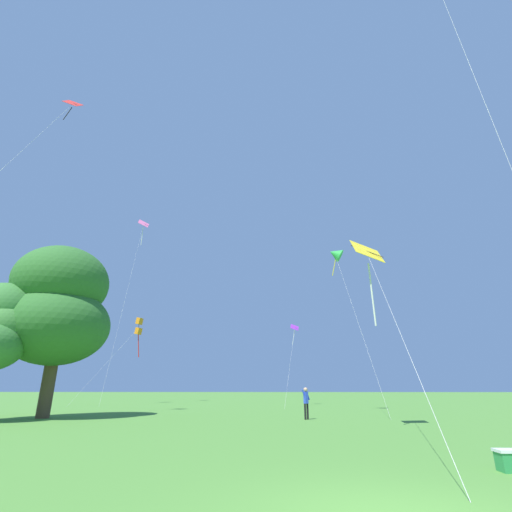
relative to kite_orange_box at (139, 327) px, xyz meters
The scene contains 9 objects.
kite_orange_box is the anchor object (origin of this frame).
kite_yellow_diamond 36.35m from the kite_orange_box, 53.02° to the right, with size 2.62×12.06×9.01m.
kite_green_small 27.79m from the kite_orange_box, 35.07° to the right, with size 1.87×8.52×13.56m.
kite_red_high 27.34m from the kite_orange_box, 87.41° to the right, with size 4.08×10.74×23.65m.
kite_purple_streamer 19.81m from the kite_orange_box, 12.06° to the right, with size 2.07×8.58×8.70m.
kite_pink_low 13.33m from the kite_orange_box, 158.49° to the left, with size 1.64×9.80×24.42m.
person_near_tree 31.22m from the kite_orange_box, 51.37° to the right, with size 0.51×0.38×1.74m.
tree_right_cluster 24.09m from the kite_orange_box, 82.29° to the right, with size 6.48×6.48×10.60m.
picnic_cooler 44.64m from the kite_orange_box, 59.70° to the right, with size 0.60×0.40×0.44m.
Camera 1 is at (-1.65, -5.91, 1.67)m, focal length 26.39 mm.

